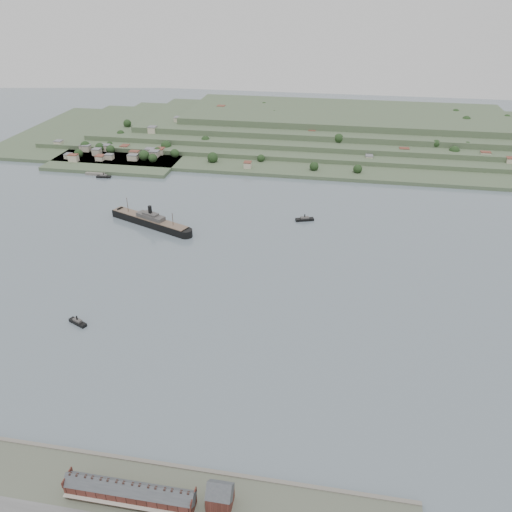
% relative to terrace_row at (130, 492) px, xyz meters
% --- Properties ---
extents(ground, '(1400.00, 1400.00, 0.00)m').
position_rel_terrace_row_xyz_m(ground, '(10.00, 168.02, -6.84)').
color(ground, slate).
rests_on(ground, ground).
extents(terrace_row, '(55.60, 9.80, 11.07)m').
position_rel_terrace_row_xyz_m(terrace_row, '(0.00, 0.00, 0.00)').
color(terrace_row, '#462019').
rests_on(terrace_row, ground).
extents(gabled_building, '(10.40, 10.18, 14.09)m').
position_rel_terrace_row_xyz_m(gabled_building, '(37.50, 4.02, 1.34)').
color(gabled_building, '#462019').
rests_on(gabled_building, ground).
extents(far_peninsula, '(760.00, 309.00, 30.00)m').
position_rel_terrace_row_xyz_m(far_peninsula, '(37.91, 561.12, 5.04)').
color(far_peninsula, '#3D5035').
rests_on(far_peninsula, ground).
extents(steamship, '(89.72, 45.26, 22.71)m').
position_rel_terrace_row_xyz_m(steamship, '(-90.51, 259.50, -2.65)').
color(steamship, black).
rests_on(steamship, ground).
extents(tugboat, '(13.98, 8.97, 6.16)m').
position_rel_terrace_row_xyz_m(tugboat, '(-82.05, 111.78, -5.34)').
color(tugboat, black).
rests_on(tugboat, ground).
extents(ferry_west, '(16.26, 6.17, 5.95)m').
position_rel_terrace_row_xyz_m(ferry_west, '(-182.04, 365.13, -5.41)').
color(ferry_west, black).
rests_on(ferry_west, ground).
extents(ferry_east, '(17.26, 9.80, 6.25)m').
position_rel_terrace_row_xyz_m(ferry_east, '(46.80, 292.01, -5.34)').
color(ferry_east, black).
rests_on(ferry_east, ground).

